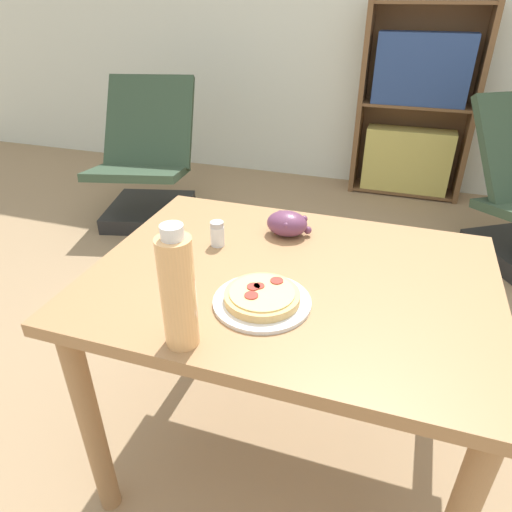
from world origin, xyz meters
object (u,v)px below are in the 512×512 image
at_px(salt_shaker, 217,234).
at_px(lounge_chair_near, 147,176).
at_px(drink_bottle, 178,291).
at_px(pizza_on_plate, 262,298).
at_px(grape_bunch, 287,223).
at_px(bookshelf, 415,113).

height_order(salt_shaker, lounge_chair_near, lounge_chair_near).
distance_m(drink_bottle, salt_shaker, 0.43).
xyz_separation_m(pizza_on_plate, lounge_chair_near, (-1.34, 1.71, -0.45)).
bearing_deg(lounge_chair_near, drink_bottle, -71.22).
bearing_deg(lounge_chair_near, pizza_on_plate, -66.03).
distance_m(pizza_on_plate, grape_bunch, 0.36).
xyz_separation_m(drink_bottle, lounge_chair_near, (-1.23, 1.89, -0.57)).
height_order(lounge_chair_near, bookshelf, bookshelf).
relative_size(drink_bottle, bookshelf, 0.21).
bearing_deg(grape_bunch, bookshelf, 81.79).
bearing_deg(salt_shaker, lounge_chair_near, 127.61).
distance_m(pizza_on_plate, drink_bottle, 0.24).
bearing_deg(grape_bunch, lounge_chair_near, 134.16).
bearing_deg(drink_bottle, salt_shaker, 102.37).
xyz_separation_m(salt_shaker, bookshelf, (0.51, 2.46, -0.16)).
height_order(grape_bunch, drink_bottle, drink_bottle).
height_order(grape_bunch, salt_shaker, same).
height_order(grape_bunch, lounge_chair_near, lounge_chair_near).
xyz_separation_m(grape_bunch, bookshelf, (0.34, 2.33, -0.16)).
bearing_deg(salt_shaker, pizza_on_plate, -48.31).
relative_size(grape_bunch, drink_bottle, 0.50).
bearing_deg(pizza_on_plate, drink_bottle, -123.11).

